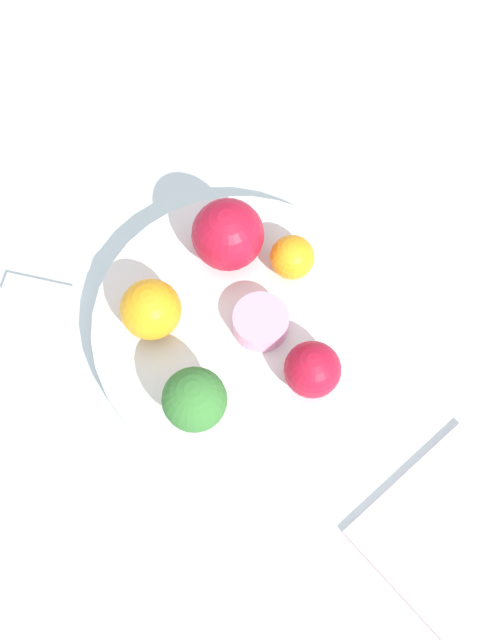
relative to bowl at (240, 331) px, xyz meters
The scene contains 11 objects.
ground_plane 0.03m from the bowl, ahead, with size 6.00×6.00×0.00m, color gray.
table_surface 0.02m from the bowl, ahead, with size 1.20×1.20×0.02m.
bowl is the anchor object (origin of this frame).
broccoli 0.10m from the bowl, 138.02° to the left, with size 0.05×0.05×0.06m.
apple_red 0.08m from the bowl, ahead, with size 0.06×0.06×0.06m.
apple_green 0.08m from the bowl, 147.78° to the right, with size 0.05×0.05×0.05m.
orange_front 0.08m from the bowl, 57.13° to the right, with size 0.04×0.04×0.04m.
orange_back 0.08m from the bowl, 69.81° to the left, with size 0.05×0.05×0.05m.
small_cup 0.03m from the bowl, 114.46° to the right, with size 0.05×0.05×0.02m.
napkin 0.24m from the bowl, 152.31° to the right, with size 0.17×0.17×0.01m.
spoon 0.18m from the bowl, 58.18° to the left, with size 0.05×0.06×0.01m.
Camera 1 is at (-0.27, 0.09, 0.72)m, focal length 50.00 mm.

